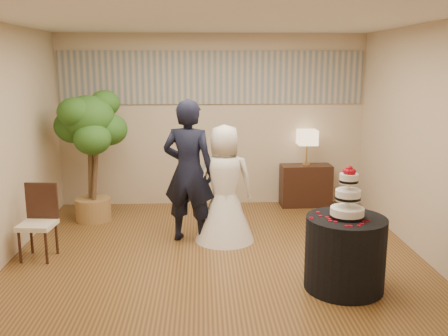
{
  "coord_description": "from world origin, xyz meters",
  "views": [
    {
      "loc": [
        -0.17,
        -5.67,
        2.34
      ],
      "look_at": [
        0.1,
        0.4,
        1.05
      ],
      "focal_mm": 40.0,
      "sensor_mm": 36.0,
      "label": 1
    }
  ],
  "objects_px": {
    "bride": "(225,183)",
    "wedding_cake": "(348,192)",
    "console": "(306,185)",
    "ficus_tree": "(90,156)",
    "cake_table": "(345,253)",
    "table_lamp": "(307,148)",
    "side_chair": "(37,223)",
    "groom": "(189,171)"
  },
  "relations": [
    {
      "from": "bride",
      "to": "wedding_cake",
      "type": "height_order",
      "value": "bride"
    },
    {
      "from": "console",
      "to": "ficus_tree",
      "type": "xyz_separation_m",
      "value": [
        -3.36,
        -0.64,
        0.65
      ]
    },
    {
      "from": "console",
      "to": "wedding_cake",
      "type": "bearing_deg",
      "value": -96.06
    },
    {
      "from": "cake_table",
      "to": "console",
      "type": "xyz_separation_m",
      "value": [
        0.23,
        3.11,
        -0.04
      ]
    },
    {
      "from": "table_lamp",
      "to": "console",
      "type": "bearing_deg",
      "value": 0.0
    },
    {
      "from": "cake_table",
      "to": "side_chair",
      "type": "height_order",
      "value": "side_chair"
    },
    {
      "from": "groom",
      "to": "console",
      "type": "height_order",
      "value": "groom"
    },
    {
      "from": "groom",
      "to": "table_lamp",
      "type": "bearing_deg",
      "value": -124.7
    },
    {
      "from": "bride",
      "to": "side_chair",
      "type": "xyz_separation_m",
      "value": [
        -2.28,
        -0.56,
        -0.33
      ]
    },
    {
      "from": "bride",
      "to": "wedding_cake",
      "type": "xyz_separation_m",
      "value": [
        1.19,
        -1.53,
        0.27
      ]
    },
    {
      "from": "bride",
      "to": "wedding_cake",
      "type": "bearing_deg",
      "value": 122.59
    },
    {
      "from": "table_lamp",
      "to": "side_chair",
      "type": "relative_size",
      "value": 0.64
    },
    {
      "from": "cake_table",
      "to": "console",
      "type": "height_order",
      "value": "cake_table"
    },
    {
      "from": "cake_table",
      "to": "console",
      "type": "relative_size",
      "value": 1.0
    },
    {
      "from": "table_lamp",
      "to": "bride",
      "type": "bearing_deg",
      "value": -131.88
    },
    {
      "from": "groom",
      "to": "wedding_cake",
      "type": "bearing_deg",
      "value": 152.68
    },
    {
      "from": "cake_table",
      "to": "ficus_tree",
      "type": "xyz_separation_m",
      "value": [
        -3.13,
        2.47,
        0.6
      ]
    },
    {
      "from": "wedding_cake",
      "to": "side_chair",
      "type": "relative_size",
      "value": 0.6
    },
    {
      "from": "table_lamp",
      "to": "ficus_tree",
      "type": "height_order",
      "value": "ficus_tree"
    },
    {
      "from": "groom",
      "to": "table_lamp",
      "type": "relative_size",
      "value": 3.26
    },
    {
      "from": "table_lamp",
      "to": "side_chair",
      "type": "distance_m",
      "value": 4.3
    },
    {
      "from": "groom",
      "to": "bride",
      "type": "xyz_separation_m",
      "value": [
        0.47,
        -0.01,
        -0.16
      ]
    },
    {
      "from": "console",
      "to": "cake_table",
      "type": "bearing_deg",
      "value": -96.06
    },
    {
      "from": "wedding_cake",
      "to": "cake_table",
      "type": "bearing_deg",
      "value": 0.0
    },
    {
      "from": "console",
      "to": "table_lamp",
      "type": "bearing_deg",
      "value": 0.0
    },
    {
      "from": "cake_table",
      "to": "wedding_cake",
      "type": "distance_m",
      "value": 0.66
    },
    {
      "from": "console",
      "to": "ficus_tree",
      "type": "relative_size",
      "value": 0.42
    },
    {
      "from": "wedding_cake",
      "to": "table_lamp",
      "type": "bearing_deg",
      "value": 85.75
    },
    {
      "from": "console",
      "to": "side_chair",
      "type": "height_order",
      "value": "side_chair"
    },
    {
      "from": "bride",
      "to": "cake_table",
      "type": "bearing_deg",
      "value": 122.59
    },
    {
      "from": "groom",
      "to": "console",
      "type": "bearing_deg",
      "value": -124.7
    },
    {
      "from": "cake_table",
      "to": "table_lamp",
      "type": "height_order",
      "value": "table_lamp"
    },
    {
      "from": "cake_table",
      "to": "console",
      "type": "distance_m",
      "value": 3.12
    },
    {
      "from": "bride",
      "to": "ficus_tree",
      "type": "bearing_deg",
      "value": -31.14
    },
    {
      "from": "bride",
      "to": "table_lamp",
      "type": "relative_size",
      "value": 2.69
    },
    {
      "from": "cake_table",
      "to": "bride",
      "type": "bearing_deg",
      "value": 127.85
    },
    {
      "from": "groom",
      "to": "table_lamp",
      "type": "distance_m",
      "value": 2.46
    },
    {
      "from": "bride",
      "to": "table_lamp",
      "type": "height_order",
      "value": "bride"
    },
    {
      "from": "wedding_cake",
      "to": "ficus_tree",
      "type": "distance_m",
      "value": 3.99
    },
    {
      "from": "ficus_tree",
      "to": "bride",
      "type": "bearing_deg",
      "value": -25.89
    },
    {
      "from": "bride",
      "to": "ficus_tree",
      "type": "distance_m",
      "value": 2.17
    },
    {
      "from": "wedding_cake",
      "to": "side_chair",
      "type": "xyz_separation_m",
      "value": [
        -3.47,
        0.97,
        -0.6
      ]
    }
  ]
}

